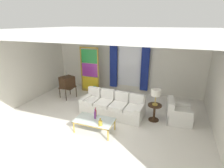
# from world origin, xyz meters

# --- Properties ---
(ground_plane) EXTENTS (16.00, 16.00, 0.00)m
(ground_plane) POSITION_xyz_m (0.00, 0.00, 0.00)
(ground_plane) COLOR white
(wall_rear) EXTENTS (8.00, 0.12, 3.00)m
(wall_rear) POSITION_xyz_m (0.00, 3.06, 1.50)
(wall_rear) COLOR white
(wall_rear) RESTS_ON ground
(wall_left) EXTENTS (0.12, 7.00, 3.00)m
(wall_left) POSITION_xyz_m (-3.66, 0.60, 1.50)
(wall_left) COLOR white
(wall_left) RESTS_ON ground
(wall_right) EXTENTS (0.12, 7.00, 3.00)m
(wall_right) POSITION_xyz_m (3.66, 0.60, 1.50)
(wall_right) COLOR white
(wall_right) RESTS_ON ground
(ceiling_slab) EXTENTS (8.00, 7.60, 0.04)m
(ceiling_slab) POSITION_xyz_m (0.00, 0.80, 3.02)
(ceiling_slab) COLOR white
(curtained_window) EXTENTS (2.00, 0.17, 2.70)m
(curtained_window) POSITION_xyz_m (0.18, 2.89, 1.74)
(curtained_window) COLOR white
(curtained_window) RESTS_ON ground
(couch_white_long) EXTENTS (2.39, 1.06, 0.86)m
(couch_white_long) POSITION_xyz_m (0.22, 0.57, 0.31)
(couch_white_long) COLOR white
(couch_white_long) RESTS_ON ground
(coffee_table) EXTENTS (1.22, 0.67, 0.41)m
(coffee_table) POSITION_xyz_m (0.09, -0.74, 0.37)
(coffee_table) COLOR silver
(coffee_table) RESTS_ON ground
(bottle_blue_decanter) EXTENTS (0.06, 0.06, 0.33)m
(bottle_blue_decanter) POSITION_xyz_m (0.08, -0.66, 0.54)
(bottle_blue_decanter) COLOR #753384
(bottle_blue_decanter) RESTS_ON coffee_table
(bottle_crystal_tall) EXTENTS (0.06, 0.06, 0.31)m
(bottle_crystal_tall) POSITION_xyz_m (0.03, -0.51, 0.53)
(bottle_crystal_tall) COLOR maroon
(bottle_crystal_tall) RESTS_ON coffee_table
(bottle_amber_squat) EXTENTS (0.12, 0.12, 0.24)m
(bottle_amber_squat) POSITION_xyz_m (0.39, -0.95, 0.49)
(bottle_amber_squat) COLOR gold
(bottle_amber_squat) RESTS_ON coffee_table
(vintage_tv) EXTENTS (0.68, 0.73, 1.35)m
(vintage_tv) POSITION_xyz_m (-2.22, 1.26, 0.73)
(vintage_tv) COLOR #382314
(vintage_tv) RESTS_ON ground
(armchair_white) EXTENTS (0.89, 0.89, 0.80)m
(armchair_white) POSITION_xyz_m (2.50, 0.80, 0.29)
(armchair_white) COLOR white
(armchair_white) RESTS_ON ground
(stained_glass_divider) EXTENTS (0.95, 0.05, 2.20)m
(stained_glass_divider) POSITION_xyz_m (-1.60, 2.30, 1.06)
(stained_glass_divider) COLOR gold
(stained_glass_divider) RESTS_ON ground
(peacock_figurine) EXTENTS (0.44, 0.60, 0.50)m
(peacock_figurine) POSITION_xyz_m (-1.24, 1.89, 0.22)
(peacock_figurine) COLOR beige
(peacock_figurine) RESTS_ON ground
(round_side_table) EXTENTS (0.48, 0.48, 0.59)m
(round_side_table) POSITION_xyz_m (1.75, 0.59, 0.36)
(round_side_table) COLOR #382314
(round_side_table) RESTS_ON ground
(table_lamp_brass) EXTENTS (0.32, 0.32, 0.57)m
(table_lamp_brass) POSITION_xyz_m (1.75, 0.59, 1.03)
(table_lamp_brass) COLOR #B29338
(table_lamp_brass) RESTS_ON round_side_table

